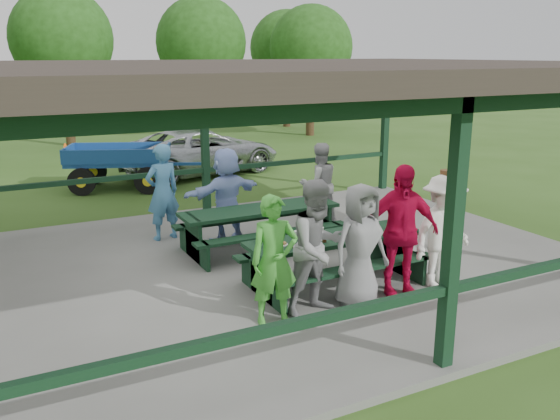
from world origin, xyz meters
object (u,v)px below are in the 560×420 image
picnic_table_far (260,223)px  pickup_truck (201,151)px  contestant_grey_mid (360,246)px  spectator_blue (163,192)px  farm_trailer (119,166)px  contestant_red (400,231)px  picnic_table_near (334,254)px  contestant_white_fedora (443,231)px  spectator_grey (319,184)px  spectator_lblue (227,195)px  contestant_grey_left (318,248)px  contestant_green (274,260)px

picnic_table_far → pickup_truck: size_ratio=0.59×
picnic_table_far → contestant_grey_mid: size_ratio=1.65×
spectator_blue → farm_trailer: bearing=-103.9°
spectator_blue → picnic_table_far: bearing=124.4°
contestant_red → farm_trailer: contestant_red is taller
picnic_table_near → farm_trailer: 8.55m
contestant_white_fedora → spectator_grey: size_ratio=1.06×
picnic_table_near → farm_trailer: (-1.33, 8.44, 0.03)m
picnic_table_far → contestant_grey_mid: 2.85m
spectator_grey → spectator_blue: bearing=-2.4°
contestant_red → spectator_grey: (0.84, 3.63, -0.12)m
farm_trailer → contestant_red: bearing=-56.1°
contestant_grey_mid → spectator_lblue: size_ratio=0.99×
contestant_red → spectator_blue: contestant_red is taller
picnic_table_far → farm_trailer: size_ratio=0.81×
contestant_grey_left → contestant_red: size_ratio=0.95×
contestant_grey_mid → spectator_blue: spectator_blue is taller
spectator_grey → farm_trailer: bearing=-56.9°
contestant_green → spectator_lblue: spectator_lblue is taller
picnic_table_far → contestant_white_fedora: size_ratio=1.60×
contestant_white_fedora → pickup_truck: contestant_white_fedora is taller
spectator_grey → picnic_table_near: bearing=70.2°
contestant_red → spectator_lblue: (-1.21, 3.49, -0.09)m
picnic_table_near → contestant_red: size_ratio=1.41×
contestant_grey_left → farm_trailer: bearing=85.1°
contestant_red → spectator_blue: (-2.22, 4.13, -0.06)m
spectator_grey → contestant_grey_left: bearing=66.0°
contestant_green → contestant_red: contestant_red is taller
picnic_table_far → spectator_blue: 1.95m
contestant_grey_left → farm_trailer: (-0.60, 9.20, -0.40)m
picnic_table_near → contestant_green: 1.62m
spectator_blue → picnic_table_near: bearing=105.3°
spectator_grey → pickup_truck: size_ratio=0.35×
contestant_green → farm_trailer: (0.05, 9.22, -0.33)m
contestant_grey_left → contestant_red: bearing=-9.4°
farm_trailer → spectator_blue: bearing=-71.2°
contestant_green → farm_trailer: size_ratio=0.48×
spectator_blue → contestant_white_fedora: bearing=115.0°
picnic_table_far → contestant_red: 2.95m
contestant_green → contestant_grey_left: (0.66, 0.01, 0.07)m
picnic_table_near → spectator_grey: size_ratio=1.62×
picnic_table_near → contestant_red: (0.59, -0.77, 0.48)m
contestant_green → contestant_grey_mid: size_ratio=0.98×
contestant_white_fedora → pickup_truck: size_ratio=0.37×
contestant_grey_mid → pickup_truck: 10.34m
contestant_white_fedora → spectator_blue: spectator_blue is taller
contestant_grey_mid → contestant_red: (0.70, 0.04, 0.10)m
contestant_red → pickup_truck: size_ratio=0.40×
spectator_lblue → spectator_grey: bearing=169.3°
picnic_table_near → contestant_white_fedora: contestant_white_fedora is taller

